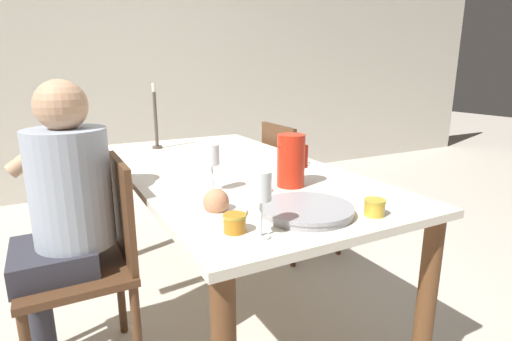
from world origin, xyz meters
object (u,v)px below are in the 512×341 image
at_px(wine_glass_juice, 261,190).
at_px(chair_person_side, 93,260).
at_px(teacup_near_person, 255,186).
at_px(jam_jar_red, 235,222).
at_px(red_pitcher, 291,160).
at_px(candlestick_tall, 156,123).
at_px(jam_jar_amber, 375,207).
at_px(person_seated, 63,207).
at_px(bread_plate, 216,206).
at_px(wine_glass_water, 212,157).
at_px(serving_tray, 307,210).
at_px(chair_opposite, 294,184).
at_px(teacup_across, 297,159).

bearing_deg(wine_glass_juice, chair_person_side, 120.74).
distance_m(teacup_near_person, jam_jar_red, 0.38).
height_order(red_pitcher, candlestick_tall, candlestick_tall).
bearing_deg(jam_jar_amber, person_seated, 140.93).
distance_m(person_seated, bread_plate, 0.65).
relative_size(wine_glass_water, jam_jar_amber, 2.67).
height_order(serving_tray, bread_plate, bread_plate).
bearing_deg(candlestick_tall, teacup_near_person, -84.60).
bearing_deg(wine_glass_water, jam_jar_amber, -53.27).
xyz_separation_m(chair_opposite, person_seated, (-1.40, -0.51, 0.23)).
bearing_deg(chair_opposite, candlestick_tall, -105.66).
distance_m(teacup_near_person, bread_plate, 0.25).
bearing_deg(teacup_near_person, jam_jar_amber, -59.08).
bearing_deg(bread_plate, candlestick_tall, 84.60).
relative_size(wine_glass_juice, serving_tray, 0.63).
distance_m(serving_tray, jam_jar_amber, 0.22).
bearing_deg(teacup_across, serving_tray, -121.06).
bearing_deg(chair_person_side, chair_opposite, -67.63).
xyz_separation_m(chair_person_side, person_seated, (-0.08, 0.04, 0.23)).
distance_m(red_pitcher, jam_jar_red, 0.52).
height_order(teacup_across, jam_jar_amber, teacup_across).
height_order(chair_opposite, bread_plate, chair_opposite).
height_order(teacup_near_person, jam_jar_amber, teacup_near_person).
relative_size(person_seated, jam_jar_amber, 17.09).
relative_size(person_seated, wine_glass_water, 6.41).
bearing_deg(chair_person_side, teacup_across, -88.67).
xyz_separation_m(serving_tray, jam_jar_amber, (0.19, -0.11, 0.02)).
bearing_deg(wine_glass_water, candlestick_tall, 88.08).
bearing_deg(jam_jar_red, serving_tray, 4.46).
relative_size(person_seated, bread_plate, 5.92).
distance_m(wine_glass_juice, candlestick_tall, 1.45).
bearing_deg(serving_tray, chair_person_side, 136.99).
xyz_separation_m(wine_glass_water, jam_jar_amber, (0.37, -0.49, -0.11)).
height_order(chair_person_side, person_seated, person_seated).
bearing_deg(jam_jar_amber, jam_jar_red, 168.89).
xyz_separation_m(serving_tray, candlestick_tall, (-0.15, 1.36, 0.14)).
bearing_deg(jam_jar_red, bread_plate, 86.14).
bearing_deg(wine_glass_juice, bread_plate, 98.83).
bearing_deg(serving_tray, red_pitcher, 66.44).
bearing_deg(person_seated, wine_glass_water, -113.88).
bearing_deg(wine_glass_water, serving_tray, -65.02).
height_order(wine_glass_water, jam_jar_amber, wine_glass_water).
xyz_separation_m(wine_glass_juice, bread_plate, (-0.04, 0.24, -0.12)).
height_order(serving_tray, jam_jar_amber, jam_jar_amber).
xyz_separation_m(chair_person_side, bread_plate, (0.36, -0.43, 0.31)).
bearing_deg(chair_opposite, teacup_across, -32.49).
xyz_separation_m(person_seated, wine_glass_juice, (0.48, -0.71, 0.19)).
relative_size(bread_plate, candlestick_tall, 0.52).
bearing_deg(serving_tray, teacup_near_person, 98.89).
distance_m(chair_opposite, serving_tray, 1.35).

